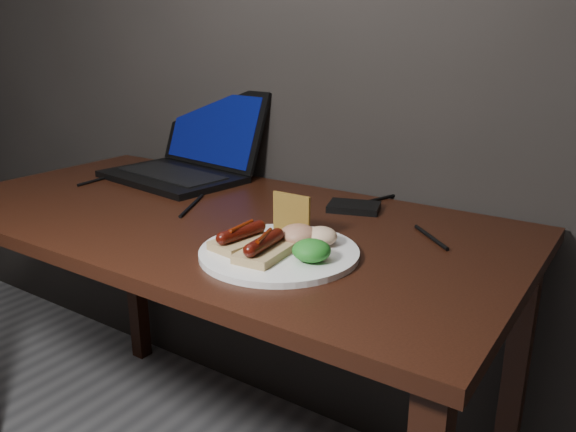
% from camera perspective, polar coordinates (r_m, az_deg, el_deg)
% --- Properties ---
extents(desk, '(1.40, 0.70, 0.75)m').
position_cam_1_polar(desk, '(1.34, -7.62, -3.41)').
color(desk, black).
rests_on(desk, ground).
extents(laptop, '(0.44, 0.39, 0.25)m').
position_cam_1_polar(laptop, '(1.68, -10.18, 5.80)').
color(laptop, black).
rests_on(laptop, desk).
extents(hard_drive, '(0.14, 0.12, 0.02)m').
position_cam_1_polar(hard_drive, '(1.34, 6.71, 0.92)').
color(hard_drive, black).
rests_on(hard_drive, desk).
extents(desk_cables, '(1.03, 0.44, 0.01)m').
position_cam_1_polar(desk_cables, '(1.40, -3.67, 1.55)').
color(desk_cables, black).
rests_on(desk_cables, desk).
extents(plate, '(0.30, 0.30, 0.01)m').
position_cam_1_polar(plate, '(1.06, -0.91, -3.71)').
color(plate, white).
rests_on(plate, desk).
extents(bread_sausage_left, '(0.09, 0.12, 0.04)m').
position_cam_1_polar(bread_sausage_left, '(1.07, -4.73, -2.23)').
color(bread_sausage_left, tan).
rests_on(bread_sausage_left, plate).
extents(bread_sausage_center, '(0.08, 0.12, 0.04)m').
position_cam_1_polar(bread_sausage_center, '(1.02, -2.43, -3.29)').
color(bread_sausage_center, tan).
rests_on(bread_sausage_center, plate).
extents(crispbread, '(0.08, 0.01, 0.08)m').
position_cam_1_polar(crispbread, '(1.12, 0.35, 0.15)').
color(crispbread, '#AE812F').
rests_on(crispbread, plate).
extents(salad_greens, '(0.07, 0.07, 0.04)m').
position_cam_1_polar(salad_greens, '(1.00, 2.40, -3.51)').
color(salad_greens, '#105318').
rests_on(salad_greens, plate).
extents(salsa_mound, '(0.07, 0.07, 0.04)m').
position_cam_1_polar(salsa_mound, '(1.07, 1.05, -1.92)').
color(salsa_mound, maroon).
rests_on(salsa_mound, plate).
extents(coleslaw_mound, '(0.06, 0.06, 0.04)m').
position_cam_1_polar(coleslaw_mound, '(1.07, 3.34, -2.06)').
color(coleslaw_mound, white).
rests_on(coleslaw_mound, plate).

